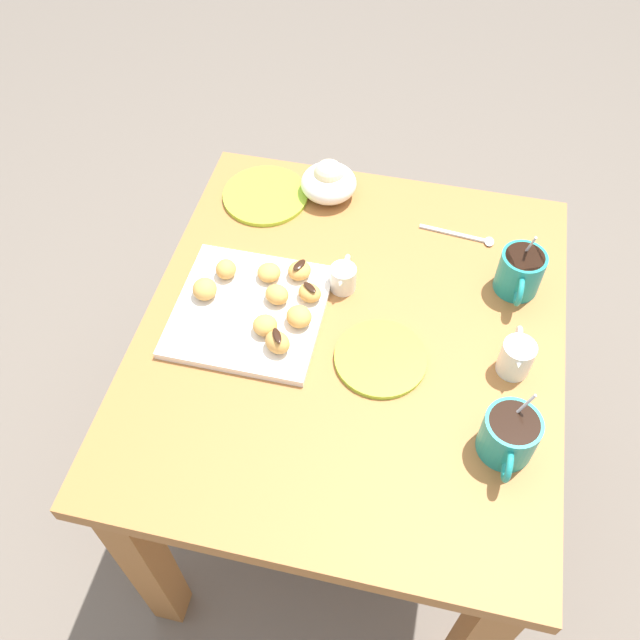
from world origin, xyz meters
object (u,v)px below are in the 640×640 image
object	(u,v)px
dining_table	(348,371)
beignet_4	(299,316)
saucer_lime_right	(265,196)
beignet_1	(269,272)
saucer_lime_left	(381,358)
beignet_2	(277,294)
beignet_5	(310,293)
beignet_7	(226,269)
beignet_8	(205,289)
cream_pitcher_white	(517,356)
beignet_3	(278,342)
pastry_plate_square	(249,311)
beignet_6	(265,325)
chocolate_sauce_pitcher	(343,277)
coffee_mug_teal_left	(520,272)
coffee_mug_teal_right	(509,435)
beignet_0	(300,270)
ice_cream_bowl	(329,181)

from	to	relation	value
dining_table	beignet_4	distance (m)	0.20
saucer_lime_right	beignet_1	bearing A→B (deg)	17.50
dining_table	saucer_lime_left	size ratio (longest dim) A/B	5.28
dining_table	beignet_2	distance (m)	0.23
beignet_5	beignet_7	world-z (taller)	beignet_7
beignet_2	beignet_8	xyz separation A→B (m)	(0.02, -0.14, 0.00)
cream_pitcher_white	beignet_8	bearing A→B (deg)	-92.84
cream_pitcher_white	beignet_8	distance (m)	0.60
cream_pitcher_white	beignet_2	xyz separation A→B (m)	(-0.05, -0.46, -0.01)
beignet_1	beignet_3	xyz separation A→B (m)	(0.16, 0.06, 0.00)
pastry_plate_square	beignet_8	size ratio (longest dim) A/B	5.58
beignet_6	chocolate_sauce_pitcher	bearing A→B (deg)	142.03
pastry_plate_square	coffee_mug_teal_left	world-z (taller)	coffee_mug_teal_left
beignet_5	beignet_3	bearing A→B (deg)	-12.83
coffee_mug_teal_left	beignet_4	world-z (taller)	coffee_mug_teal_left
beignet_1	chocolate_sauce_pitcher	bearing A→B (deg)	98.33
beignet_2	saucer_lime_right	bearing A→B (deg)	-160.07
dining_table	saucer_lime_right	size ratio (longest dim) A/B	4.79
cream_pitcher_white	beignet_4	xyz separation A→B (m)	(-0.01, -0.40, -0.01)
beignet_8	beignet_7	bearing A→B (deg)	157.37
coffee_mug_teal_left	cream_pitcher_white	xyz separation A→B (m)	(0.20, 0.01, -0.01)
coffee_mug_teal_right	chocolate_sauce_pitcher	world-z (taller)	coffee_mug_teal_right
saucer_lime_right	beignet_8	size ratio (longest dim) A/B	3.74
beignet_3	beignet_8	bearing A→B (deg)	-118.44
saucer_lime_left	beignet_0	size ratio (longest dim) A/B	3.58
chocolate_sauce_pitcher	beignet_5	bearing A→B (deg)	-44.95
pastry_plate_square	cream_pitcher_white	world-z (taller)	cream_pitcher_white
beignet_0	beignet_4	bearing A→B (deg)	13.40
beignet_4	coffee_mug_teal_left	bearing A→B (deg)	115.61
pastry_plate_square	beignet_7	xyz separation A→B (m)	(-0.07, -0.07, 0.03)
beignet_4	beignet_8	distance (m)	0.20
ice_cream_bowl	cream_pitcher_white	bearing A→B (deg)	48.33
beignet_0	beignet_8	xyz separation A→B (m)	(0.09, -0.17, 0.00)
beignet_2	saucer_lime_left	bearing A→B (deg)	69.13
ice_cream_bowl	saucer_lime_right	bearing A→B (deg)	-73.78
beignet_0	dining_table	bearing A→B (deg)	50.72
beignet_7	beignet_8	distance (m)	0.06
beignet_1	beignet_7	distance (m)	0.09
coffee_mug_teal_left	coffee_mug_teal_right	size ratio (longest dim) A/B	1.06
beignet_4	beignet_8	world-z (taller)	same
coffee_mug_teal_right	beignet_5	distance (m)	0.46
beignet_1	pastry_plate_square	bearing A→B (deg)	-11.50
ice_cream_bowl	beignet_6	xyz separation A→B (m)	(0.41, -0.03, -0.01)
cream_pitcher_white	saucer_lime_left	world-z (taller)	cream_pitcher_white
coffee_mug_teal_right	beignet_0	size ratio (longest dim) A/B	2.76
beignet_1	dining_table	bearing A→B (deg)	65.18
coffee_mug_teal_right	beignet_0	distance (m)	0.51
beignet_0	beignet_7	distance (m)	0.15
pastry_plate_square	coffee_mug_teal_left	xyz separation A→B (m)	(-0.18, 0.50, 0.04)
pastry_plate_square	beignet_1	distance (m)	0.09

